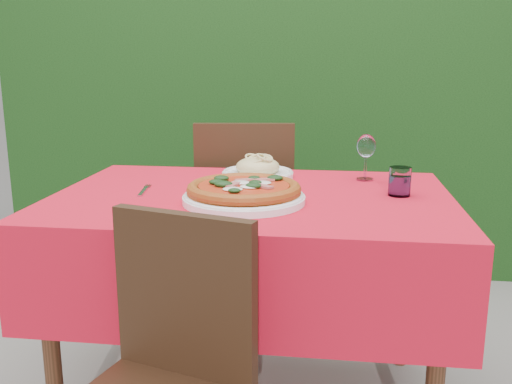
# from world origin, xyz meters

# --- Properties ---
(hedge) EXTENTS (3.20, 0.55, 1.78)m
(hedge) POSITION_xyz_m (0.00, 1.55, 0.92)
(hedge) COLOR black
(hedge) RESTS_ON ground
(dining_table) EXTENTS (1.26, 0.86, 0.75)m
(dining_table) POSITION_xyz_m (0.00, 0.00, 0.60)
(dining_table) COLOR #4A2817
(dining_table) RESTS_ON ground
(chair_near) EXTENTS (0.46, 0.46, 0.82)m
(chair_near) POSITION_xyz_m (-0.12, -0.60, 0.47)
(chair_near) COLOR black
(chair_near) RESTS_ON ground
(chair_far) EXTENTS (0.46, 0.46, 0.91)m
(chair_far) POSITION_xyz_m (-0.12, 0.64, 0.52)
(chair_far) COLOR black
(chair_far) RESTS_ON ground
(pizza_plate) EXTENTS (0.37, 0.37, 0.07)m
(pizza_plate) POSITION_xyz_m (-0.01, -0.10, 0.78)
(pizza_plate) COLOR white
(pizza_plate) RESTS_ON dining_table
(pasta_plate) EXTENTS (0.26, 0.26, 0.07)m
(pasta_plate) POSITION_xyz_m (-0.02, 0.27, 0.77)
(pasta_plate) COLOR white
(pasta_plate) RESTS_ON dining_table
(water_glass) EXTENTS (0.07, 0.07, 0.09)m
(water_glass) POSITION_xyz_m (0.46, 0.05, 0.79)
(water_glass) COLOR silver
(water_glass) RESTS_ON dining_table
(wine_glass) EXTENTS (0.07, 0.07, 0.16)m
(wine_glass) POSITION_xyz_m (0.37, 0.27, 0.86)
(wine_glass) COLOR white
(wine_glass) RESTS_ON dining_table
(fork) EXTENTS (0.05, 0.18, 0.00)m
(fork) POSITION_xyz_m (-0.35, -0.01, 0.75)
(fork) COLOR #B6B7BE
(fork) RESTS_ON dining_table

